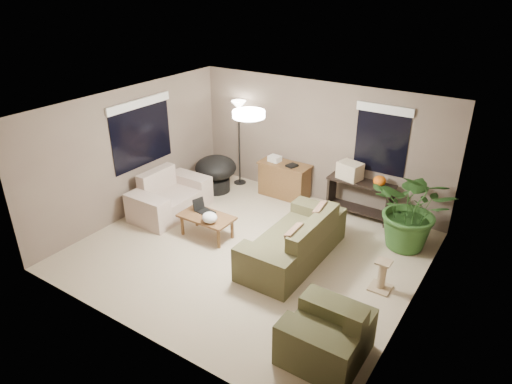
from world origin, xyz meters
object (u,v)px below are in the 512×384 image
Objects in this scene: cat_scratching_post at (382,277)px; desk at (284,180)px; main_sofa at (295,244)px; houseplant at (413,218)px; coffee_table at (207,219)px; floor_lamp at (239,115)px; armchair at (327,337)px; console_table at (360,196)px; loveseat at (169,199)px; papasan_chair at (216,171)px.

desk is at bearing 145.32° from cat_scratching_post.
main_sofa is 2.08m from houseplant.
floor_lamp is at bearing 110.93° from coffee_table.
floor_lamp is at bearing 141.71° from main_sofa.
armchair is 0.91× the size of desk.
main_sofa is 1.69× the size of console_table.
console_table is (1.69, 0.03, 0.06)m from desk.
loveseat reaches higher than papasan_chair.
desk is at bearing 126.82° from armchair.
main_sofa is at bearing -179.76° from cat_scratching_post.
main_sofa reaches higher than papasan_chair.
houseplant is at bearing -26.97° from console_table.
armchair is 1.70m from cat_scratching_post.
cat_scratching_post is (4.41, -0.08, -0.08)m from loveseat.
desk is 1.51m from papasan_chair.
floor_lamp is (-1.19, 0.03, 1.22)m from desk.
coffee_table is at bearing -131.65° from console_table.
console_table is 1.35× the size of papasan_chair.
main_sofa is at bearing -136.43° from houseplant.
cat_scratching_post is at bearing -18.14° from papasan_chair.
console_table is 2.35m from cat_scratching_post.
floor_lamp is (-0.87, 2.26, 1.24)m from coffee_table.
coffee_table is at bearing -69.07° from floor_lamp.
main_sofa and loveseat have the same top height.
houseplant reaches higher than desk.
floor_lamp is at bearing 179.92° from console_table.
loveseat reaches higher than coffee_table.
console_table is (3.23, 1.94, 0.14)m from loveseat.
main_sofa is at bearing -26.90° from papasan_chair.
houseplant is (4.25, 0.02, 0.12)m from papasan_chair.
coffee_table is 1.04× the size of papasan_chair.
cat_scratching_post is at bearing -1.00° from loveseat.
loveseat is (-2.92, 0.08, 0.00)m from main_sofa.
coffee_table is at bearing -175.59° from cat_scratching_post.
armchair reaches higher than coffee_table.
floor_lamp is (0.19, 0.63, 1.13)m from papasan_chair.
loveseat is 1.06× the size of houseplant.
desk is at bearing 168.75° from houseplant.
cat_scratching_post is at bearing -34.68° from desk.
papasan_chair is (-1.06, 1.64, 0.11)m from coffee_table.
coffee_table is (-1.70, -0.24, 0.06)m from main_sofa.
papasan_chair is 4.25m from houseplant.
main_sofa reaches higher than desk.
armchair is 5.16m from papasan_chair.
armchair is 2.00× the size of cat_scratching_post.
loveseat is 2.46m from desk.
main_sofa is 1.50m from cat_scratching_post.
papasan_chair is at bearing 161.86° from cat_scratching_post.
coffee_table is at bearing -98.30° from desk.
floor_lamp is (-3.94, 3.71, 1.30)m from armchair.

